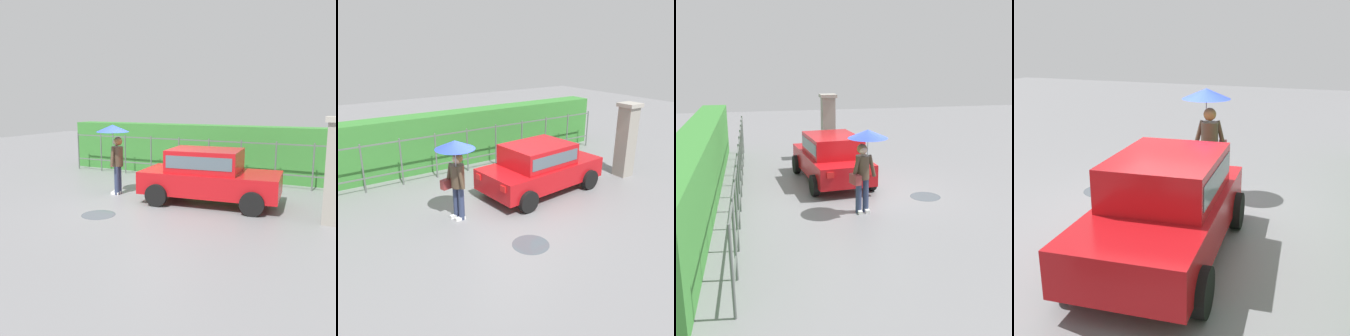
{
  "view_description": "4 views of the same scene",
  "coord_description": "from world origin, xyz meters",
  "views": [
    {
      "loc": [
        4.93,
        -8.86,
        2.7
      ],
      "look_at": [
        0.43,
        0.37,
        0.91
      ],
      "focal_mm": 39.72,
      "sensor_mm": 36.0,
      "label": 1
    },
    {
      "loc": [
        -4.68,
        -7.11,
        4.28
      ],
      "look_at": [
        0.4,
        0.57,
        0.96
      ],
      "focal_mm": 37.95,
      "sensor_mm": 36.0,
      "label": 2
    },
    {
      "loc": [
        -10.71,
        2.86,
        3.72
      ],
      "look_at": [
        0.02,
        0.49,
        0.82
      ],
      "focal_mm": 44.72,
      "sensor_mm": 36.0,
      "label": 3
    },
    {
      "loc": [
        6.94,
        2.86,
        3.09
      ],
      "look_at": [
        0.06,
        0.21,
        0.85
      ],
      "focal_mm": 47.19,
      "sensor_mm": 36.0,
      "label": 4
    }
  ],
  "objects": [
    {
      "name": "ground_plane",
      "position": [
        0.0,
        0.0,
        0.0
      ],
      "size": [
        40.0,
        40.0,
        0.0
      ],
      "primitive_type": "plane",
      "color": "slate"
    },
    {
      "name": "gate_pillar",
      "position": [
        4.76,
        0.06,
        1.24
      ],
      "size": [
        0.6,
        0.6,
        2.42
      ],
      "color": "gray",
      "rests_on": "ground"
    },
    {
      "name": "car",
      "position": [
        1.57,
        0.55,
        0.8
      ],
      "size": [
        3.86,
        2.14,
        1.48
      ],
      "rotation": [
        0.0,
        0.0,
        0.09
      ],
      "color": "#B71116",
      "rests_on": "ground"
    },
    {
      "name": "hedge_row",
      "position": [
        0.6,
        4.3,
        0.95
      ],
      "size": [
        12.4,
        0.9,
        1.9
      ],
      "primitive_type": "cube",
      "color": "#387F33",
      "rests_on": "ground"
    },
    {
      "name": "pedestrian",
      "position": [
        -1.26,
        0.26,
        1.53
      ],
      "size": [
        0.96,
        0.96,
        2.08
      ],
      "rotation": [
        0.0,
        0.0,
        -2.89
      ],
      "color": "#2D3856",
      "rests_on": "ground"
    },
    {
      "name": "fence_section",
      "position": [
        0.6,
        3.26,
        0.82
      ],
      "size": [
        11.45,
        0.05,
        1.5
      ],
      "color": "#59605B",
      "rests_on": "ground"
    },
    {
      "name": "puddle_near",
      "position": [
        -0.45,
        -1.71,
        0.0
      ],
      "size": [
        0.84,
        0.84,
        0.0
      ],
      "primitive_type": "cylinder",
      "color": "#4C545B",
      "rests_on": "ground"
    }
  ]
}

